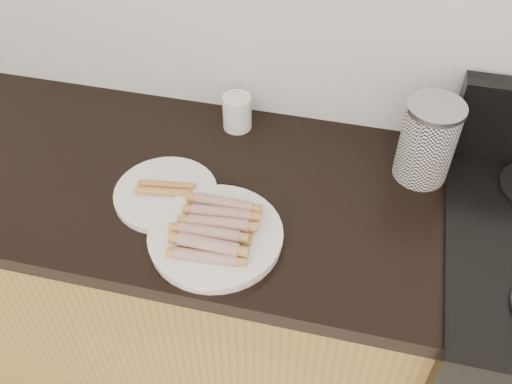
% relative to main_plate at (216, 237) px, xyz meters
% --- Properties ---
extents(cabinet_base, '(2.20, 0.59, 0.86)m').
position_rel_main_plate_xyz_m(cabinet_base, '(-0.62, 0.16, -0.48)').
color(cabinet_base, olive).
rests_on(cabinet_base, floor).
extents(main_plate, '(0.32, 0.32, 0.02)m').
position_rel_main_plate_xyz_m(main_plate, '(0.00, 0.00, 0.00)').
color(main_plate, white).
rests_on(main_plate, counter_slab).
extents(side_plate, '(0.30, 0.30, 0.02)m').
position_rel_main_plate_xyz_m(side_plate, '(-0.15, 0.10, -0.00)').
color(side_plate, silver).
rests_on(side_plate, counter_slab).
extents(hotdog_pile, '(0.13, 0.18, 0.05)m').
position_rel_main_plate_xyz_m(hotdog_pile, '(-0.00, -0.00, 0.03)').
color(hotdog_pile, maroon).
rests_on(hotdog_pile, main_plate).
extents(plain_sausages, '(0.12, 0.06, 0.02)m').
position_rel_main_plate_xyz_m(plain_sausages, '(-0.15, 0.10, 0.02)').
color(plain_sausages, '#BB724F').
rests_on(plain_sausages, side_plate).
extents(canister, '(0.13, 0.13, 0.20)m').
position_rel_main_plate_xyz_m(canister, '(0.42, 0.31, 0.09)').
color(canister, silver).
rests_on(canister, counter_slab).
extents(mug, '(0.08, 0.08, 0.09)m').
position_rel_main_plate_xyz_m(mug, '(-0.05, 0.39, 0.04)').
color(mug, white).
rests_on(mug, counter_slab).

